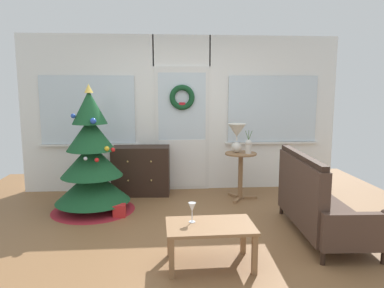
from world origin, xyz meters
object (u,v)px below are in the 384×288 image
object	(u,v)px
settee_sofa	(316,204)
wine_glass	(192,208)
gift_box	(119,211)
table_lamp	(237,134)
dresser_cabinet	(141,170)
coffee_table	(210,231)
christmas_tree	(92,167)
side_table	(241,166)
flower_vase	(248,146)

from	to	relation	value
settee_sofa	wine_glass	xyz separation A→B (m)	(-1.48, -0.55, 0.17)
settee_sofa	gift_box	bearing A→B (deg)	161.39
settee_sofa	table_lamp	size ratio (longest dim) A/B	3.64
settee_sofa	wine_glass	bearing A→B (deg)	-159.56
dresser_cabinet	coffee_table	xyz separation A→B (m)	(0.80, -2.46, -0.04)
christmas_tree	gift_box	world-z (taller)	christmas_tree
settee_sofa	gift_box	distance (m)	2.50
side_table	coffee_table	distance (m)	2.21
settee_sofa	coffee_table	bearing A→B (deg)	-154.37
wine_glass	gift_box	xyz separation A→B (m)	(-0.87, 1.34, -0.47)
settee_sofa	table_lamp	world-z (taller)	table_lamp
dresser_cabinet	table_lamp	xyz separation A→B (m)	(1.48, -0.35, 0.62)
settee_sofa	flower_vase	bearing A→B (deg)	109.14
side_table	flower_vase	bearing A→B (deg)	-30.96
dresser_cabinet	settee_sofa	xyz separation A→B (m)	(2.12, -1.83, -0.01)
side_table	coffee_table	world-z (taller)	side_table
table_lamp	wine_glass	distance (m)	2.25
dresser_cabinet	settee_sofa	bearing A→B (deg)	-40.88
side_table	gift_box	world-z (taller)	side_table
table_lamp	flower_vase	bearing A→B (deg)	-32.01
side_table	flower_vase	xyz separation A→B (m)	(0.10, -0.06, 0.33)
christmas_tree	gift_box	distance (m)	0.73
settee_sofa	gift_box	size ratio (longest dim) A/B	9.81
table_lamp	settee_sofa	bearing A→B (deg)	-66.66
dresser_cabinet	side_table	distance (m)	1.59
flower_vase	gift_box	distance (m)	2.10
flower_vase	gift_box	world-z (taller)	flower_vase
christmas_tree	coffee_table	bearing A→B (deg)	-50.17
wine_glass	christmas_tree	bearing A→B (deg)	127.66
dresser_cabinet	table_lamp	size ratio (longest dim) A/B	2.09
flower_vase	gift_box	bearing A→B (deg)	-162.34
side_table	coffee_table	bearing A→B (deg)	-109.45
christmas_tree	flower_vase	world-z (taller)	christmas_tree
flower_vase	wine_glass	distance (m)	2.20
side_table	gift_box	size ratio (longest dim) A/B	4.44
gift_box	side_table	bearing A→B (deg)	20.32
christmas_tree	wine_glass	size ratio (longest dim) A/B	9.00
table_lamp	coffee_table	world-z (taller)	table_lamp
christmas_tree	side_table	distance (m)	2.20
christmas_tree	side_table	world-z (taller)	christmas_tree
flower_vase	coffee_table	xyz separation A→B (m)	(-0.83, -2.02, -0.50)
side_table	gift_box	distance (m)	1.93
christmas_tree	wine_glass	world-z (taller)	christmas_tree
dresser_cabinet	coffee_table	bearing A→B (deg)	-71.94
dresser_cabinet	christmas_tree	bearing A→B (deg)	-129.98
gift_box	flower_vase	bearing A→B (deg)	17.66
coffee_table	dresser_cabinet	bearing A→B (deg)	108.06
wine_glass	flower_vase	bearing A→B (deg)	62.70
side_table	settee_sofa	bearing A→B (deg)	-68.11
flower_vase	coffee_table	world-z (taller)	flower_vase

